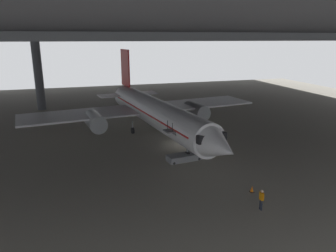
{
  "coord_description": "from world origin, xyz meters",
  "views": [
    {
      "loc": [
        -13.03,
        -35.99,
        13.2
      ],
      "look_at": [
        -1.95,
        0.46,
        2.55
      ],
      "focal_mm": 33.8,
      "sensor_mm": 36.0,
      "label": 1
    }
  ],
  "objects": [
    {
      "name": "ground_plane",
      "position": [
        0.0,
        0.0,
        0.0
      ],
      "size": [
        110.0,
        110.0,
        0.0
      ],
      "primitive_type": "plane",
      "color": "gray"
    },
    {
      "name": "hangar_structure",
      "position": [
        -0.04,
        13.76,
        14.27
      ],
      "size": [
        121.0,
        99.0,
        14.89
      ],
      "color": "#4C4F54",
      "rests_on": "ground_plane"
    },
    {
      "name": "airplane_main",
      "position": [
        -2.59,
        5.08,
        3.43
      ],
      "size": [
        35.26,
        36.23,
        11.36
      ],
      "color": "white",
      "rests_on": "ground_plane"
    },
    {
      "name": "boarding_stairs",
      "position": [
        -1.8,
        -4.95,
        0.73
      ],
      "size": [
        4.33,
        2.0,
        4.64
      ],
      "color": "slate",
      "rests_on": "ground_plane"
    },
    {
      "name": "crew_worker_near_nose",
      "position": [
        0.54,
        -16.67,
        1.0
      ],
      "size": [
        0.24,
        0.55,
        1.74
      ],
      "color": "#232838",
      "rests_on": "ground_plane"
    },
    {
      "name": "crew_worker_by_stairs",
      "position": [
        -0.61,
        -3.1,
        1.02
      ],
      "size": [
        0.48,
        0.38,
        1.77
      ],
      "color": "#232838",
      "rests_on": "ground_plane"
    },
    {
      "name": "traffic_cone_orange",
      "position": [
        1.48,
        -13.82,
        0.29
      ],
      "size": [
        0.36,
        0.36,
        0.6
      ],
      "color": "black",
      "rests_on": "ground_plane"
    }
  ]
}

